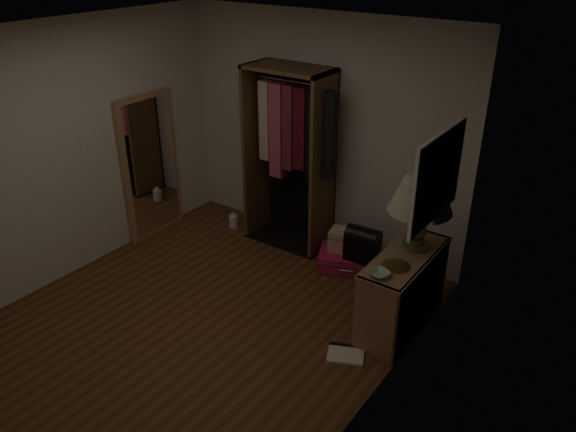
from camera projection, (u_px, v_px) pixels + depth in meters
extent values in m
plane|color=#523017|center=(205.00, 320.00, 5.33)|extent=(4.00, 4.00, 0.00)
cube|color=silver|center=(321.00, 134.00, 6.20)|extent=(3.50, 0.02, 2.60)
cube|color=silver|center=(380.00, 257.00, 3.84)|extent=(0.02, 4.00, 2.60)
cube|color=silver|center=(68.00, 153.00, 5.65)|extent=(0.02, 4.00, 2.60)
cube|color=silver|center=(181.00, 36.00, 4.16)|extent=(3.50, 4.00, 0.01)
cube|color=white|center=(438.00, 177.00, 4.47)|extent=(0.03, 0.96, 0.76)
cube|color=black|center=(438.00, 177.00, 4.47)|extent=(0.03, 0.90, 0.70)
cube|color=beige|center=(431.00, 211.00, 4.62)|extent=(0.01, 0.88, 0.02)
cube|color=beige|center=(432.00, 203.00, 4.58)|extent=(0.01, 0.88, 0.02)
cube|color=beige|center=(433.00, 194.00, 4.55)|extent=(0.01, 0.88, 0.02)
cube|color=beige|center=(435.00, 185.00, 4.51)|extent=(0.01, 0.88, 0.02)
cube|color=beige|center=(436.00, 176.00, 4.48)|extent=(0.01, 0.88, 0.02)
cube|color=beige|center=(437.00, 167.00, 4.44)|extent=(0.01, 0.88, 0.02)
cube|color=beige|center=(438.00, 158.00, 4.41)|extent=(0.01, 0.88, 0.02)
cube|color=beige|center=(439.00, 149.00, 4.37)|extent=(0.01, 0.88, 0.02)
cube|color=beige|center=(441.00, 139.00, 4.34)|extent=(0.01, 0.88, 0.02)
cube|color=#916646|center=(375.00, 321.00, 4.71)|extent=(0.40, 0.03, 0.75)
cube|color=#916646|center=(426.00, 266.00, 5.49)|extent=(0.40, 0.03, 0.75)
cube|color=#916646|center=(399.00, 319.00, 5.24)|extent=(0.40, 1.04, 0.03)
cube|color=#916646|center=(404.00, 273.00, 5.01)|extent=(0.40, 1.04, 0.03)
cube|color=#916646|center=(406.00, 257.00, 4.93)|extent=(0.42, 1.12, 0.03)
cube|color=brown|center=(422.00, 298.00, 5.00)|extent=(0.02, 1.10, 0.75)
cube|color=#916646|center=(419.00, 250.00, 5.22)|extent=(0.36, 0.38, 0.13)
cube|color=gray|center=(368.00, 329.00, 4.87)|extent=(0.17, 0.04, 0.28)
cube|color=#4C3833|center=(372.00, 326.00, 4.90)|extent=(0.19, 0.04, 0.28)
cube|color=#B7AD99|center=(375.00, 323.00, 4.94)|extent=(0.19, 0.05, 0.29)
cube|color=brown|center=(378.00, 322.00, 4.98)|extent=(0.21, 0.05, 0.24)
cube|color=#3F4C59|center=(380.00, 317.00, 5.02)|extent=(0.18, 0.04, 0.28)
cube|color=gray|center=(381.00, 314.00, 5.07)|extent=(0.15, 0.05, 0.25)
cube|color=#59594C|center=(384.00, 312.00, 5.11)|extent=(0.16, 0.05, 0.25)
cube|color=#B2724C|center=(389.00, 311.00, 5.13)|extent=(0.22, 0.03, 0.23)
cube|color=beige|center=(390.00, 305.00, 5.17)|extent=(0.17, 0.05, 0.29)
cube|color=#332D38|center=(392.00, 301.00, 5.21)|extent=(0.16, 0.05, 0.30)
cube|color=gray|center=(395.00, 301.00, 5.26)|extent=(0.17, 0.04, 0.25)
cube|color=#4C3833|center=(398.00, 299.00, 5.28)|extent=(0.19, 0.04, 0.26)
cube|color=#B7AD99|center=(400.00, 298.00, 5.33)|extent=(0.20, 0.03, 0.22)
cube|color=brown|center=(401.00, 292.00, 5.36)|extent=(0.15, 0.04, 0.28)
cube|color=#3F4C59|center=(405.00, 289.00, 5.38)|extent=(0.19, 0.05, 0.31)
cube|color=gray|center=(406.00, 287.00, 5.42)|extent=(0.17, 0.04, 0.31)
cube|color=#59594C|center=(409.00, 286.00, 5.45)|extent=(0.20, 0.04, 0.29)
cube|color=#B2724C|center=(411.00, 284.00, 5.50)|extent=(0.18, 0.04, 0.26)
cube|color=brown|center=(257.00, 151.00, 6.50)|extent=(0.04, 0.50, 2.05)
cube|color=brown|center=(323.00, 168.00, 6.03)|extent=(0.04, 0.50, 2.05)
cube|color=brown|center=(289.00, 68.00, 5.81)|extent=(0.95, 0.50, 0.04)
cube|color=black|center=(301.00, 153.00, 6.43)|extent=(0.95, 0.02, 2.05)
cube|color=black|center=(289.00, 238.00, 6.72)|extent=(0.95, 0.50, 0.02)
cylinder|color=silver|center=(289.00, 81.00, 5.87)|extent=(0.87, 0.02, 0.02)
cube|color=beige|center=(266.00, 121.00, 6.22)|extent=(0.13, 0.12, 0.90)
cube|color=#BF4C72|center=(278.00, 131.00, 6.17)|extent=(0.16, 0.14, 1.07)
cube|color=maroon|center=(290.00, 128.00, 6.06)|extent=(0.13, 0.14, 0.94)
cube|color=#590F19|center=(302.00, 129.00, 5.97)|extent=(0.14, 0.14, 0.90)
cube|color=black|center=(316.00, 137.00, 5.91)|extent=(0.16, 0.14, 1.03)
cube|color=black|center=(329.00, 136.00, 5.81)|extent=(0.14, 0.11, 0.93)
cube|color=#AE7C54|center=(151.00, 166.00, 6.55)|extent=(0.05, 0.80, 1.70)
cube|color=white|center=(152.00, 166.00, 6.54)|extent=(0.01, 0.68, 1.58)
cube|color=#C61850|center=(349.00, 260.00, 6.12)|extent=(0.76, 0.67, 0.20)
cube|color=silver|center=(348.00, 264.00, 6.14)|extent=(0.78, 0.69, 0.01)
cube|color=silver|center=(349.00, 255.00, 6.09)|extent=(0.78, 0.69, 0.01)
cylinder|color=silver|center=(346.00, 271.00, 5.91)|extent=(0.14, 0.08, 0.02)
cube|color=beige|center=(346.00, 240.00, 6.06)|extent=(0.38, 0.30, 0.23)
cube|color=brown|center=(346.00, 237.00, 6.04)|extent=(0.39, 0.31, 0.01)
cylinder|color=silver|center=(346.00, 230.00, 6.00)|extent=(0.10, 0.04, 0.02)
cube|color=black|center=(362.00, 248.00, 5.88)|extent=(0.36, 0.24, 0.26)
cylinder|color=black|center=(363.00, 237.00, 5.82)|extent=(0.36, 0.24, 0.22)
cylinder|color=#494E26|center=(415.00, 245.00, 5.06)|extent=(0.30, 0.30, 0.04)
cylinder|color=#494E26|center=(416.00, 241.00, 5.04)|extent=(0.18, 0.18, 0.05)
sphere|color=#494E26|center=(417.00, 230.00, 4.99)|extent=(0.21, 0.21, 0.17)
cylinder|color=#494E26|center=(419.00, 216.00, 4.92)|extent=(0.08, 0.08, 0.10)
cone|color=beige|center=(422.00, 193.00, 4.82)|extent=(0.70, 0.70, 0.34)
cone|color=beige|center=(422.00, 193.00, 4.82)|extent=(0.63, 0.63, 0.32)
cylinder|color=olive|center=(396.00, 266.00, 4.77)|extent=(0.26, 0.26, 0.01)
imported|color=#9EBEA1|center=(379.00, 274.00, 4.63)|extent=(0.22, 0.22, 0.04)
cylinder|color=white|center=(233.00, 221.00, 6.97)|extent=(0.11, 0.11, 0.15)
cylinder|color=white|center=(233.00, 215.00, 6.93)|extent=(0.05, 0.05, 0.04)
cube|color=#F4E7CD|center=(346.00, 354.00, 4.88)|extent=(0.39, 0.36, 0.03)
cube|color=black|center=(347.00, 346.00, 4.97)|extent=(0.30, 0.17, 0.03)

